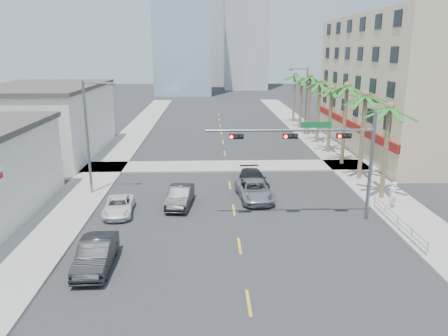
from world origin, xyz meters
name	(u,v)px	position (x,y,z in m)	size (l,w,h in m)	color
ground	(245,281)	(0.00, 0.00, 0.00)	(260.00, 260.00, 0.00)	#262628
sidewalk_right	(353,170)	(12.00, 20.00, 0.07)	(4.00, 120.00, 0.15)	gray
sidewalk_left	(100,173)	(-12.00, 20.00, 0.07)	(4.00, 120.00, 0.15)	gray
sidewalk_cross	(227,166)	(0.00, 22.00, 0.07)	(80.00, 4.00, 0.15)	gray
building_right	(417,83)	(21.99, 30.00, 7.50)	(15.25, 28.00, 15.00)	beige
building_left_far	(45,122)	(-19.50, 28.00, 3.60)	(11.00, 18.00, 7.20)	beige
tower_far_center	(204,17)	(-3.00, 125.00, 21.00)	(16.00, 16.00, 42.00)	#ADADB2
traffic_signal_mast	(324,147)	(5.78, 7.95, 5.06)	(11.12, 0.54, 7.20)	slate
palm_tree_0	(390,108)	(11.60, 12.00, 7.08)	(4.80, 4.80, 7.80)	brown
palm_tree_1	(366,96)	(11.60, 17.20, 7.43)	(4.80, 4.80, 8.16)	brown
palm_tree_2	(347,87)	(11.60, 22.40, 7.78)	(4.80, 4.80, 8.52)	brown
palm_tree_3	(332,89)	(11.60, 27.60, 7.08)	(4.80, 4.80, 7.80)	brown
palm_tree_4	(320,82)	(11.60, 32.80, 7.43)	(4.80, 4.80, 8.16)	brown
palm_tree_5	(310,77)	(11.60, 38.00, 7.78)	(4.80, 4.80, 8.52)	brown
palm_tree_6	(302,80)	(11.60, 43.20, 7.08)	(4.80, 4.80, 7.80)	brown
palm_tree_7	(295,75)	(11.60, 48.40, 7.43)	(4.80, 4.80, 8.16)	brown
streetlight_left	(90,132)	(-11.00, 14.00, 5.06)	(2.55, 0.25, 9.00)	slate
streetlight_right	(305,98)	(11.00, 38.00, 5.06)	(2.55, 0.25, 9.00)	slate
guardrail	(398,220)	(10.30, 6.00, 0.67)	(0.08, 8.08, 1.00)	silver
car_parked_mid	(96,254)	(-7.80, 1.64, 0.78)	(1.65, 4.74, 1.56)	black
car_parked_far	(119,206)	(-8.16, 9.52, 0.58)	(1.94, 4.20, 1.17)	white
car_lane_left	(180,196)	(-3.94, 11.06, 0.75)	(1.58, 4.53, 1.49)	black
car_lane_center	(254,190)	(1.72, 12.32, 0.73)	(2.42, 5.25, 1.46)	#A5A5AA
car_lane_right	(254,179)	(2.00, 15.41, 0.69)	(1.94, 4.78, 1.39)	black
pedestrian	(393,195)	(11.48, 9.73, 1.13)	(0.71, 0.47, 1.96)	white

